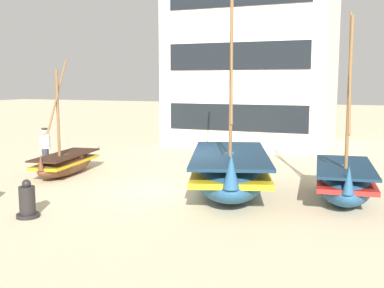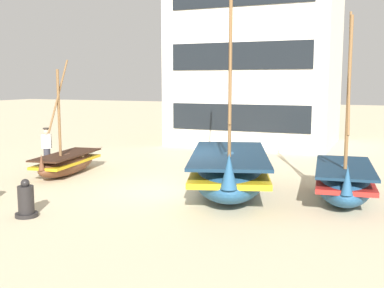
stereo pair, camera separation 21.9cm
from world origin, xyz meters
name	(u,v)px [view 2 (the right image)]	position (x,y,z in m)	size (l,w,h in m)	color
ground_plane	(180,191)	(0.00, 0.00, 0.00)	(120.00, 120.00, 0.00)	beige
fishing_boat_near_left	(67,163)	(-5.02, 0.78, 0.46)	(1.64, 3.62, 4.28)	brown
fishing_boat_centre_large	(229,171)	(1.58, 0.20, 0.72)	(3.80, 5.88, 7.03)	#23517A
fishing_boat_far_right	(344,181)	(4.93, 0.68, 0.60)	(2.02, 4.02, 5.45)	#23517A
fisherman_by_hull	(47,149)	(-6.29, 1.21, 0.83)	(0.42, 0.37, 1.68)	#33333D
capstan_winch	(26,202)	(-2.51, -4.12, 0.40)	(0.58, 0.58, 1.00)	black
harbor_building_main	(257,59)	(-0.87, 12.47, 4.74)	(8.91, 6.96, 9.46)	silver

